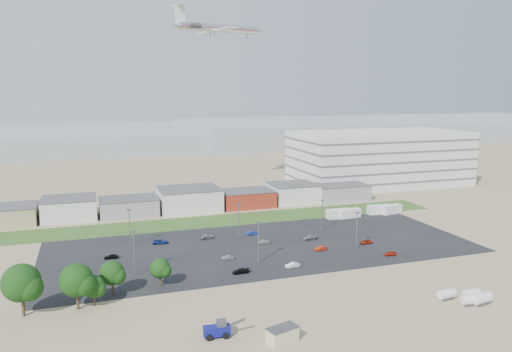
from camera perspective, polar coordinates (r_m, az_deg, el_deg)
name	(u,v)px	position (r m, az deg, el deg)	size (l,w,h in m)	color
ground	(270,272)	(124.08, 1.62, -10.92)	(700.00, 700.00, 0.00)	#877656
parking_lot	(262,246)	(143.47, 0.73, -8.05)	(120.00, 50.00, 0.01)	black
grass_strip	(218,221)	(171.56, -4.41, -5.11)	(160.00, 16.00, 0.02)	#36511E
hills_backdrop	(187,138)	(433.29, -7.86, 4.34)	(700.00, 200.00, 9.00)	gray
building_row	(160,201)	(185.74, -10.97, -2.86)	(170.00, 20.00, 8.00)	silver
parking_garage	(379,158)	(244.03, 13.87, 2.02)	(80.00, 40.00, 25.00)	silver
portable_shed	(282,335)	(91.88, 3.04, -17.67)	(5.61, 2.91, 2.83)	beige
telehandler	(217,329)	(93.57, -4.51, -17.03)	(7.66, 2.55, 3.19)	navy
storage_tank_nw	(447,294)	(115.94, 20.96, -12.48)	(3.88, 1.94, 2.33)	silver
storage_tank_ne	(471,293)	(118.39, 23.41, -12.22)	(3.61, 1.80, 2.17)	silver
storage_tank_sw	(471,300)	(114.85, 23.38, -12.85)	(3.93, 1.96, 2.36)	silver
storage_tank_se	(482,298)	(116.08, 24.38, -12.62)	(4.30, 2.15, 2.58)	silver
box_trailer_a	(338,214)	(176.42, 9.40, -4.27)	(8.52, 2.66, 3.20)	silver
box_trailer_b	(350,213)	(177.90, 10.65, -4.22)	(8.11, 2.53, 3.04)	silver
box_trailer_c	(379,209)	(185.51, 13.91, -3.74)	(8.63, 2.70, 3.24)	silver
box_trailer_d	(391,209)	(187.13, 15.21, -3.69)	(8.35, 2.61, 3.13)	silver
tree_far_left	(22,287)	(109.28, -25.21, -11.40)	(8.03, 8.03, 12.05)	black
tree_left	(77,284)	(108.58, -19.82, -11.52)	(7.23, 7.23, 10.85)	black
tree_mid	(94,289)	(109.72, -18.08, -12.15)	(4.95, 4.95, 7.42)	black
tree_right	(112,276)	(114.20, -16.13, -10.87)	(5.71, 5.71, 8.57)	black
tree_near	(160,270)	(116.54, -10.93, -10.56)	(4.91, 4.91, 7.37)	black
lightpole_front_l	(134,253)	(123.78, -13.77, -8.59)	(1.28, 0.53, 10.90)	slate
lightpole_front_m	(258,242)	(128.84, 0.27, -7.58)	(1.28, 0.53, 10.87)	slate
lightpole_front_r	(357,231)	(142.75, 11.44, -6.14)	(1.23, 0.51, 10.49)	slate
lightpole_back_l	(130,228)	(146.18, -14.23, -5.79)	(1.28, 0.53, 10.89)	slate
lightpole_back_m	(239,221)	(150.04, -1.98, -5.12)	(1.27, 0.53, 10.80)	slate
lightpole_back_r	(322,216)	(158.68, 7.56, -4.50)	(1.19, 0.50, 10.13)	slate
airliner	(219,28)	(219.93, -4.28, 16.49)	(43.62, 29.74, 12.89)	silver
parked_car_0	(366,242)	(149.24, 12.42, -7.36)	(1.80, 3.91, 1.09)	#9B240E
parked_car_1	(321,248)	(141.03, 7.41, -8.19)	(1.29, 3.70, 1.22)	#9B240E
parked_car_2	(390,253)	(140.35, 15.06, -8.54)	(1.41, 3.50, 1.19)	#9B240E
parked_car_3	(241,271)	(123.13, -1.76, -10.79)	(1.67, 4.11, 1.19)	black
parked_car_4	(228,258)	(132.76, -3.23, -9.29)	(1.19, 3.40, 1.12)	#595B5E
parked_car_5	(111,256)	(138.58, -16.23, -8.82)	(1.47, 3.66, 1.25)	black
parked_car_6	(207,237)	(151.25, -5.62, -6.90)	(1.83, 4.51, 1.31)	#A5A5AA
parked_car_7	(264,242)	(145.78, 0.88, -7.53)	(1.17, 3.36, 1.11)	#595B5E
parked_car_9	(160,242)	(148.37, -10.89, -7.37)	(2.09, 4.54, 1.26)	navy
parked_car_11	(252,233)	(154.20, -0.41, -6.54)	(1.36, 3.91, 1.29)	navy
parked_car_12	(310,238)	(150.48, 6.15, -7.00)	(1.80, 4.42, 1.28)	#A5A5AA
parked_car_13	(292,265)	(127.35, 4.19, -10.10)	(1.31, 3.75, 1.23)	silver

